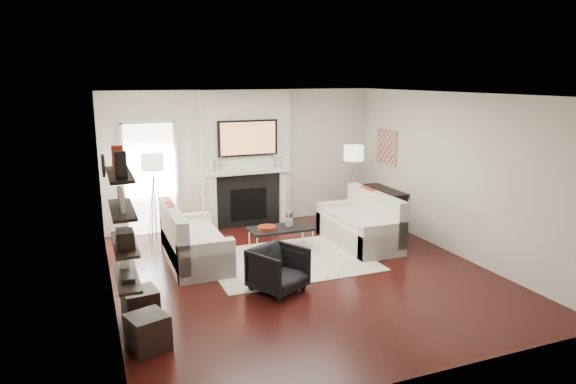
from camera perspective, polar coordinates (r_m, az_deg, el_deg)
name	(u,v)px	position (r m, az deg, el deg)	size (l,w,h in m)	color
room_envelope	(303,187)	(7.58, 1.67, 0.55)	(6.00, 6.00, 6.00)	black
chimney_breast	(246,159)	(10.24, -4.71, 3.69)	(1.80, 0.25, 2.70)	silver
fireplace_surround	(249,201)	(10.28, -4.41, -0.99)	(1.30, 0.02, 1.04)	black
firebox	(249,204)	(10.29, -4.39, -1.37)	(0.75, 0.02, 0.65)	black
mantel_pilaster_l	(214,203)	(10.06, -8.28, -1.21)	(0.12, 0.08, 1.10)	white
mantel_pilaster_r	(283,197)	(10.47, -0.60, -0.53)	(0.12, 0.08, 1.10)	white
mantel_shelf	(249,172)	(10.10, -4.38, 2.26)	(1.70, 0.18, 0.07)	white
tv_body	(248,138)	(10.03, -4.49, 5.99)	(1.20, 0.06, 0.70)	black
tv_screen	(248,138)	(10.00, -4.43, 5.97)	(1.10, 0.01, 0.62)	#BF723F
candlestick_l_tall	(221,164)	(9.94, -7.45, 3.09)	(0.04, 0.04, 0.30)	silver
candlestick_l_short	(214,166)	(9.91, -8.17, 2.87)	(0.04, 0.04, 0.24)	silver
candlestick_r_tall	(275,161)	(10.26, -1.48, 3.49)	(0.04, 0.04, 0.30)	silver
candlestick_r_short	(281,162)	(10.31, -0.80, 3.37)	(0.04, 0.04, 0.24)	silver
hallway_panel	(151,179)	(10.02, -15.02, 1.36)	(0.90, 0.02, 2.10)	white
door_trim_l	(124,181)	(9.96, -17.75, 1.12)	(0.06, 0.06, 2.16)	white
door_trim_r	(176,178)	(10.07, -12.30, 1.56)	(0.06, 0.06, 2.16)	white
door_trim_top	(147,122)	(9.86, -15.37, 7.51)	(1.02, 0.06, 0.06)	white
rug	(289,260)	(8.48, 0.16, -7.58)	(2.60, 2.00, 0.01)	beige
loveseat_left_base	(196,250)	(8.47, -10.24, -6.34)	(0.85, 1.80, 0.42)	beige
loveseat_left_back	(174,233)	(8.32, -12.59, -4.51)	(0.18, 1.80, 0.80)	beige
loveseat_left_arm_n	(207,261)	(7.69, -9.04, -7.57)	(0.85, 0.18, 0.60)	beige
loveseat_left_arm_s	(186,231)	(9.20, -11.28, -4.26)	(0.85, 0.18, 0.60)	beige
loveseat_left_cushion	(198,234)	(8.40, -9.97, -4.63)	(0.63, 1.44, 0.10)	beige
pillow_left_orange	(170,216)	(8.55, -12.98, -2.65)	(0.10, 0.42, 0.42)	#A02713
pillow_left_charcoal	(176,227)	(7.98, -12.31, -3.79)	(0.10, 0.40, 0.40)	black
loveseat_right_base	(358,232)	(9.33, 7.83, -4.47)	(0.85, 1.80, 0.42)	beige
loveseat_right_back	(375,214)	(9.41, 9.67, -2.38)	(0.18, 1.80, 0.80)	beige
loveseat_right_arm_n	(383,241)	(8.64, 10.49, -5.34)	(0.85, 0.18, 0.60)	beige
loveseat_right_arm_s	(338,216)	(9.99, 5.57, -2.72)	(0.85, 0.18, 0.60)	beige
loveseat_right_cushion	(356,219)	(9.23, 7.61, -2.96)	(0.63, 1.44, 0.10)	beige
pillow_right_orange	(367,199)	(9.61, 8.79, -0.78)	(0.10, 0.42, 0.42)	#A02713
pillow_right_charcoal	(385,207)	(9.11, 10.69, -1.66)	(0.10, 0.40, 0.40)	black
coffee_table	(281,229)	(8.81, -0.80, -4.10)	(1.10, 0.55, 0.04)	black
coffee_leg_nw	(257,248)	(8.52, -3.43, -6.20)	(0.02, 0.02, 0.38)	silver
coffee_leg_ne	(313,241)	(8.86, 2.75, -5.43)	(0.02, 0.02, 0.38)	silver
coffee_leg_sw	(249,240)	(8.91, -4.32, -5.34)	(0.02, 0.02, 0.38)	silver
coffee_leg_se	(302,234)	(9.24, 1.62, -4.65)	(0.02, 0.02, 0.38)	silver
hurricane_glass	(289,219)	(8.81, 0.11, -3.00)	(0.14, 0.14, 0.25)	white
hurricane_candle	(289,222)	(8.83, 0.11, -3.40)	(0.10, 0.10, 0.15)	white
copper_bowl	(267,228)	(8.71, -2.34, -3.99)	(0.32, 0.32, 0.05)	#A13A1A
armchair	(278,267)	(7.24, -1.11, -8.35)	(0.67, 0.62, 0.69)	black
lamp_left_post	(155,208)	(9.70, -14.56, -1.71)	(0.02, 0.02, 1.20)	silver
lamp_left_shade	(152,162)	(9.53, -14.84, 3.25)	(0.40, 0.40, 0.30)	white
lamp_left_leg_a	(161,207)	(9.71, -13.92, -1.65)	(0.02, 0.02, 1.25)	silver
lamp_left_leg_b	(151,207)	(9.79, -14.95, -1.60)	(0.02, 0.02, 1.25)	silver
lamp_left_leg_c	(153,209)	(9.60, -14.81, -1.87)	(0.02, 0.02, 1.25)	silver
lamp_right_post	(353,194)	(10.55, 7.19, -0.25)	(0.02, 0.02, 1.20)	silver
lamp_right_shade	(354,153)	(10.39, 7.31, 4.32)	(0.40, 0.40, 0.30)	white
lamp_right_leg_a	(357,194)	(10.60, 7.71, -0.20)	(0.02, 0.02, 1.25)	silver
lamp_right_leg_b	(348,194)	(10.60, 6.68, -0.17)	(0.02, 0.02, 1.25)	silver
lamp_right_leg_c	(352,195)	(10.44, 7.17, -0.38)	(0.02, 0.02, 1.25)	silver
console_top	(385,190)	(10.45, 10.74, 0.24)	(0.35, 1.20, 0.04)	black
console_leg_n	(400,215)	(10.09, 12.31, -2.47)	(0.30, 0.04, 0.71)	black
console_leg_s	(370,202)	(10.99, 9.13, -1.10)	(0.30, 0.04, 0.71)	black
wall_art	(387,147)	(10.60, 10.92, 4.91)	(0.03, 0.70, 0.70)	#B5735A
shelf_bottom	(127,277)	(6.23, -17.45, -9.03)	(0.25, 1.00, 0.04)	black
shelf_lower	(125,244)	(6.10, -17.70, -5.53)	(0.25, 1.00, 0.04)	black
shelf_upper	(122,210)	(5.99, -17.95, -1.89)	(0.25, 1.00, 0.04)	black
shelf_top	(120,174)	(5.91, -18.21, 1.87)	(0.25, 1.00, 0.04)	black
decor_magfile_a	(121,165)	(5.55, -18.10, 2.88)	(0.12, 0.10, 0.28)	black
decor_magfile_b	(118,158)	(6.02, -18.41, 3.57)	(0.12, 0.10, 0.28)	#A02713
decor_frame_a	(122,201)	(5.86, -17.97, -0.92)	(0.04, 0.30, 0.22)	white
decor_frame_b	(120,196)	(6.19, -18.17, -0.41)	(0.04, 0.22, 0.18)	black
decor_wine_rack	(125,239)	(5.87, -17.62, -5.03)	(0.18, 0.25, 0.20)	black
decor_box_small	(123,233)	(6.24, -17.87, -4.38)	(0.15, 0.12, 0.12)	black
decor_books	(128,279)	(6.07, -17.35, -9.18)	(0.14, 0.20, 0.05)	black
decor_box_tall	(124,260)	(6.46, -17.71, -7.25)	(0.10, 0.10, 0.18)	white
clock_rim	(103,166)	(7.81, -19.85, 2.76)	(0.34, 0.34, 0.04)	black
clock_face	(105,166)	(7.81, -19.67, 2.78)	(0.29, 0.29, 0.01)	white
ottoman_near	(141,305)	(6.71, -16.06, -11.99)	(0.40, 0.40, 0.40)	black
ottoman_far	(148,332)	(6.05, -15.32, -14.77)	(0.40, 0.40, 0.40)	black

